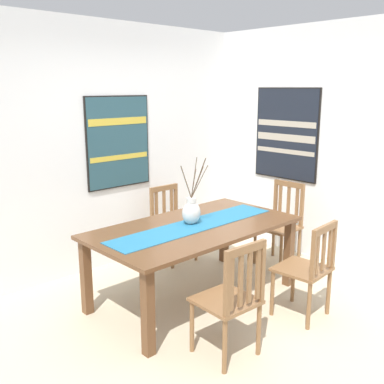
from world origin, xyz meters
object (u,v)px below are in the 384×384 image
at_px(chair_2, 308,268).
at_px(painting_on_side_wall, 286,134).
at_px(dining_table, 194,235).
at_px(chair_1, 172,222).
at_px(chair_3, 231,298).
at_px(centerpiece_vase, 191,212).
at_px(chair_0, 281,223).
at_px(painting_on_back_wall, 118,142).

bearing_deg(chair_2, painting_on_side_wall, 42.42).
height_order(dining_table, chair_1, chair_1).
bearing_deg(chair_3, centerpiece_vase, 63.01).
bearing_deg(chair_0, painting_on_back_wall, 134.77).
bearing_deg(centerpiece_vase, chair_2, -65.18).
distance_m(chair_0, painting_on_side_wall, 1.09).
relative_size(dining_table, chair_2, 2.24).
height_order(dining_table, painting_on_back_wall, painting_on_back_wall).
xyz_separation_m(chair_2, chair_3, (-0.94, 0.05, 0.02)).
distance_m(chair_1, chair_2, 1.87).
bearing_deg(chair_2, centerpiece_vase, 114.82).
bearing_deg(chair_1, painting_on_side_wall, -28.14).
height_order(chair_2, chair_3, chair_3).
bearing_deg(painting_on_back_wall, chair_2, -79.30).
height_order(centerpiece_vase, painting_on_back_wall, painting_on_back_wall).
xyz_separation_m(chair_3, painting_on_side_wall, (2.25, 1.14, 0.97)).
distance_m(centerpiece_vase, chair_0, 1.40).
xyz_separation_m(centerpiece_vase, chair_3, (-0.48, -0.94, -0.38)).
height_order(chair_1, painting_on_back_wall, painting_on_back_wall).
height_order(painting_on_back_wall, painting_on_side_wall, painting_on_side_wall).
height_order(dining_table, painting_on_side_wall, painting_on_side_wall).
bearing_deg(chair_2, chair_1, 88.75).
bearing_deg(centerpiece_vase, chair_1, 60.24).
relative_size(chair_1, chair_3, 0.94).
xyz_separation_m(dining_table, chair_3, (-0.47, -0.89, -0.16)).
distance_m(dining_table, centerpiece_vase, 0.22).
distance_m(chair_2, chair_3, 0.94).
distance_m(dining_table, painting_on_side_wall, 1.96).
relative_size(chair_2, chair_3, 0.95).
bearing_deg(chair_3, chair_1, 61.66).
relative_size(dining_table, chair_1, 2.27).
relative_size(centerpiece_vase, chair_0, 0.69).
bearing_deg(painting_on_side_wall, chair_3, -153.01).
bearing_deg(chair_3, painting_on_side_wall, 26.99).
bearing_deg(chair_0, chair_3, -154.55).
bearing_deg(chair_2, chair_0, 46.10).
bearing_deg(chair_0, centerpiece_vase, 176.69).
height_order(chair_3, painting_on_back_wall, painting_on_back_wall).
xyz_separation_m(dining_table, painting_on_back_wall, (0.05, 1.29, 0.76)).
xyz_separation_m(chair_0, chair_1, (-0.84, 0.95, -0.02)).
height_order(dining_table, chair_3, chair_3).
distance_m(dining_table, chair_3, 1.02).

